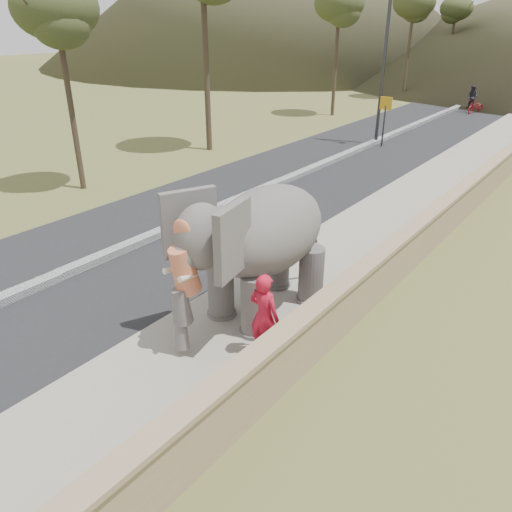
% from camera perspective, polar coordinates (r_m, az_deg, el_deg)
% --- Properties ---
extents(ground, '(160.00, 160.00, 0.00)m').
position_cam_1_polar(ground, '(9.64, -6.92, -12.21)').
color(ground, olive).
rests_on(ground, ground).
extents(road, '(7.00, 120.00, 0.03)m').
position_cam_1_polar(road, '(19.46, 2.73, 8.15)').
color(road, black).
rests_on(road, ground).
extents(median, '(0.35, 120.00, 0.22)m').
position_cam_1_polar(median, '(19.43, 2.74, 8.42)').
color(median, black).
rests_on(median, ground).
extents(walkway, '(3.00, 120.00, 0.15)m').
position_cam_1_polar(walkway, '(17.28, 16.55, 4.97)').
color(walkway, '#9E9687').
rests_on(walkway, ground).
extents(parapet, '(0.30, 120.00, 1.10)m').
position_cam_1_polar(parapet, '(16.67, 22.00, 5.14)').
color(parapet, tan).
rests_on(parapet, ground).
extents(lamppost, '(1.76, 0.36, 8.00)m').
position_cam_1_polar(lamppost, '(25.97, 15.33, 22.70)').
color(lamppost, '#2F3034').
rests_on(lamppost, ground).
extents(signboard, '(0.60, 0.08, 2.40)m').
position_cam_1_polar(signboard, '(25.87, 14.53, 15.53)').
color(signboard, '#2D2D33').
rests_on(signboard, ground).
extents(elephant_and_man, '(2.48, 4.15, 2.86)m').
position_cam_1_polar(elephant_and_man, '(10.28, 1.32, 0.82)').
color(elephant_and_man, slate).
rests_on(elephant_and_man, ground).
extents(motorcyclist, '(1.30, 1.80, 1.77)m').
position_cam_1_polar(motorcyclist, '(37.49, 23.69, 15.74)').
color(motorcyclist, maroon).
rests_on(motorcyclist, ground).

